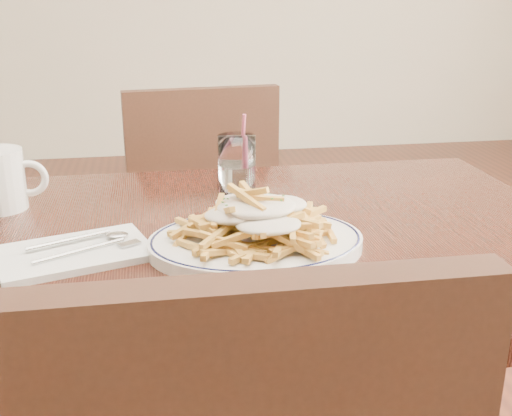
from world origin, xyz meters
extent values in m
cube|color=black|center=(0.00, 0.00, 0.73)|extent=(1.20, 0.80, 0.04)
cylinder|color=black|center=(0.55, 0.35, 0.35)|extent=(0.05, 0.05, 0.71)
cube|color=black|center=(-0.02, 0.85, 0.42)|extent=(0.46, 0.46, 0.04)
cube|color=black|center=(0.00, 0.66, 0.67)|extent=(0.41, 0.08, 0.45)
cylinder|color=black|center=(0.14, 1.05, 0.20)|extent=(0.04, 0.04, 0.40)
cylinder|color=black|center=(-0.21, 1.01, 0.20)|extent=(0.04, 0.04, 0.40)
cylinder|color=black|center=(0.18, 0.69, 0.20)|extent=(0.04, 0.04, 0.40)
cylinder|color=black|center=(-0.17, 0.65, 0.20)|extent=(0.04, 0.04, 0.40)
torus|color=black|center=(0.02, -0.08, 0.77)|extent=(0.36, 0.36, 0.01)
ellipsoid|color=silver|center=(0.02, -0.08, 0.83)|extent=(0.20, 0.16, 0.03)
cube|color=silver|center=(-0.26, -0.06, 0.76)|extent=(0.26, 0.21, 0.01)
cylinder|color=white|center=(0.03, 0.21, 0.81)|extent=(0.07, 0.07, 0.12)
cylinder|color=white|center=(0.03, 0.21, 0.78)|extent=(0.07, 0.07, 0.06)
cylinder|color=#CF4F70|center=(0.04, 0.22, 0.83)|extent=(0.01, 0.04, 0.16)
torus|color=white|center=(-0.36, 0.19, 0.81)|extent=(0.07, 0.01, 0.07)
camera|label=1|loc=(-0.14, -1.01, 1.15)|focal=45.00mm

